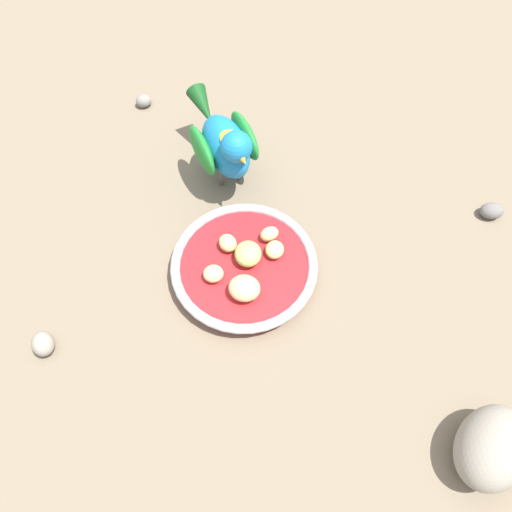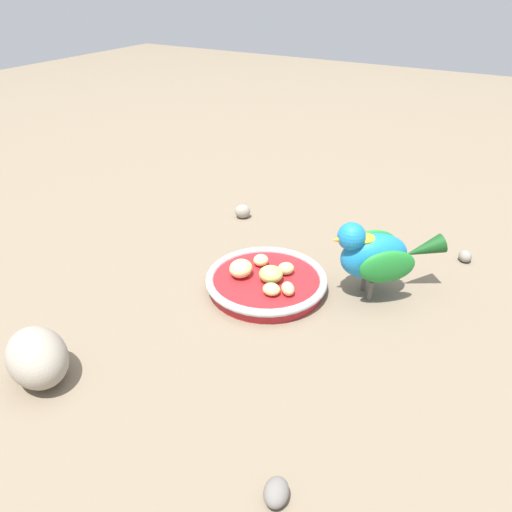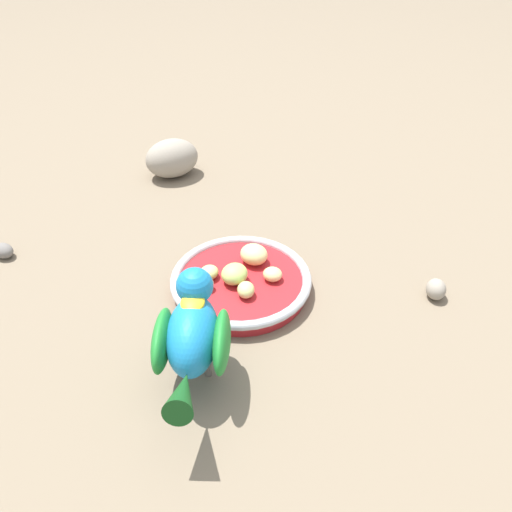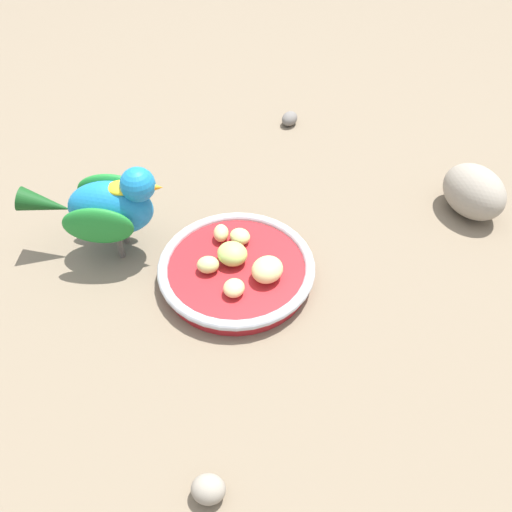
% 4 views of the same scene
% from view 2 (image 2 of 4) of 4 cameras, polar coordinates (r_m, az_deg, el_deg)
% --- Properties ---
extents(ground_plane, '(4.00, 4.00, 0.00)m').
position_cam_2_polar(ground_plane, '(0.79, 2.39, -3.37)').
color(ground_plane, '#756651').
extents(feeding_bowl, '(0.19, 0.19, 0.03)m').
position_cam_2_polar(feeding_bowl, '(0.77, 1.20, -2.96)').
color(feeding_bowl, '#AD1E23').
rests_on(feeding_bowl, ground_plane).
extents(apple_piece_0, '(0.03, 0.02, 0.02)m').
position_cam_2_polar(apple_piece_0, '(0.73, 1.76, -3.82)').
color(apple_piece_0, '#C6D17A').
rests_on(apple_piece_0, feeding_bowl).
extents(apple_piece_1, '(0.04, 0.04, 0.03)m').
position_cam_2_polar(apple_piece_1, '(0.77, -1.74, -1.43)').
color(apple_piece_1, '#E5C67F').
rests_on(apple_piece_1, feeding_bowl).
extents(apple_piece_2, '(0.04, 0.04, 0.03)m').
position_cam_2_polar(apple_piece_2, '(0.76, 1.54, -2.03)').
color(apple_piece_2, '#B2CC66').
rests_on(apple_piece_2, feeding_bowl).
extents(apple_piece_3, '(0.03, 0.03, 0.02)m').
position_cam_2_polar(apple_piece_3, '(0.80, 0.56, -0.47)').
color(apple_piece_3, '#E5C67F').
rests_on(apple_piece_3, feeding_bowl).
extents(apple_piece_4, '(0.03, 0.03, 0.02)m').
position_cam_2_polar(apple_piece_4, '(0.78, 3.42, -1.44)').
color(apple_piece_4, '#C6D17A').
rests_on(apple_piece_4, feeding_bowl).
extents(apple_piece_5, '(0.03, 0.03, 0.02)m').
position_cam_2_polar(apple_piece_5, '(0.73, 3.66, -3.74)').
color(apple_piece_5, '#E5C67F').
rests_on(apple_piece_5, feeding_bowl).
extents(parrot, '(0.15, 0.14, 0.13)m').
position_cam_2_polar(parrot, '(0.75, 13.56, 0.27)').
color(parrot, '#59544C').
rests_on(parrot, ground_plane).
extents(rock_large, '(0.11, 0.10, 0.07)m').
position_cam_2_polar(rock_large, '(0.66, -23.70, -10.53)').
color(rock_large, gray).
rests_on(rock_large, ground_plane).
extents(pebble_0, '(0.04, 0.04, 0.03)m').
position_cam_2_polar(pebble_0, '(1.00, -1.53, 5.11)').
color(pebble_0, gray).
rests_on(pebble_0, ground_plane).
extents(pebble_1, '(0.03, 0.03, 0.02)m').
position_cam_2_polar(pebble_1, '(0.92, 22.76, -0.01)').
color(pebble_1, gray).
rests_on(pebble_1, ground_plane).
extents(pebble_2, '(0.03, 0.04, 0.02)m').
position_cam_2_polar(pebble_2, '(0.52, 2.33, -25.34)').
color(pebble_2, slate).
rests_on(pebble_2, ground_plane).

